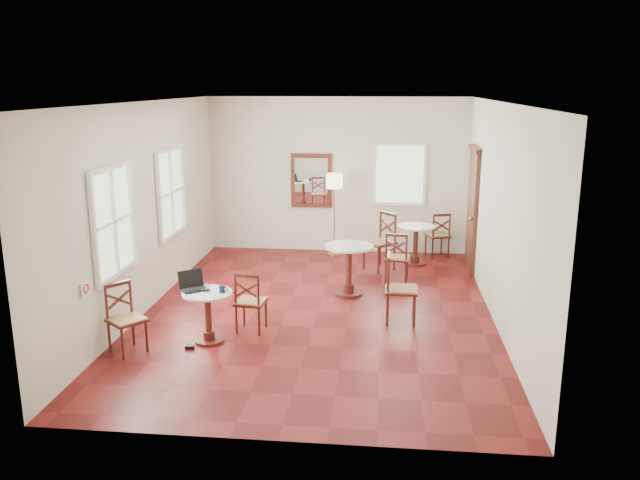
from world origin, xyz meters
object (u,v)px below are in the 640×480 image
at_px(chair_back_b, 381,242).
at_px(chair_mid_b, 399,289).
at_px(chair_near_b, 126,319).
at_px(cafe_table_mid, 349,264).
at_px(chair_near_a, 250,302).
at_px(chair_back_a, 438,235).
at_px(cafe_table_back, 416,241).
at_px(laptop, 193,285).
at_px(floor_lamp, 334,187).
at_px(water_glass, 207,288).
at_px(mouse, 205,290).
at_px(cafe_table_near, 208,311).
at_px(chair_mid_a, 397,258).
at_px(power_adapter, 190,347).
at_px(navy_mug, 222,289).

bearing_deg(chair_back_b, chair_mid_b, -36.51).
distance_m(chair_near_b, chair_mid_b, 3.64).
distance_m(cafe_table_mid, chair_near_a, 2.04).
bearing_deg(cafe_table_mid, chair_back_a, 57.16).
relative_size(cafe_table_back, laptop, 1.71).
bearing_deg(floor_lamp, water_glass, -105.62).
height_order(chair_mid_b, mouse, chair_mid_b).
height_order(cafe_table_near, water_glass, water_glass).
relative_size(cafe_table_mid, chair_mid_b, 0.83).
relative_size(chair_back_a, mouse, 8.52).
bearing_deg(mouse, laptop, 169.30).
height_order(chair_mid_a, floor_lamp, floor_lamp).
relative_size(chair_mid_b, chair_back_a, 1.11).
distance_m(cafe_table_back, chair_near_a, 4.20).
bearing_deg(floor_lamp, chair_back_b, -44.00).
distance_m(chair_near_b, mouse, 1.02).
relative_size(cafe_table_back, power_adapter, 6.84).
height_order(chair_mid_b, floor_lamp, floor_lamp).
xyz_separation_m(cafe_table_near, chair_back_a, (3.23, 4.48, 0.02)).
relative_size(chair_back_a, chair_back_b, 0.86).
bearing_deg(chair_near_b, chair_back_a, -1.94).
bearing_deg(chair_near_b, cafe_table_mid, -8.07).
height_order(chair_near_a, chair_mid_a, chair_mid_a).
relative_size(cafe_table_mid, mouse, 7.84).
bearing_deg(power_adapter, floor_lamp, 72.92).
xyz_separation_m(cafe_table_back, chair_mid_b, (-0.35, -2.94, 0.03)).
relative_size(cafe_table_mid, water_glass, 7.33).
bearing_deg(cafe_table_back, chair_near_b, -130.75).
relative_size(cafe_table_mid, chair_back_a, 0.92).
distance_m(cafe_table_back, chair_mid_b, 2.96).
height_order(chair_near_a, navy_mug, chair_near_a).
distance_m(cafe_table_near, chair_mid_b, 2.63).
bearing_deg(laptop, chair_back_b, 17.33).
bearing_deg(navy_mug, chair_near_b, -160.33).
distance_m(cafe_table_mid, cafe_table_back, 2.16).
height_order(cafe_table_near, laptop, laptop).
bearing_deg(chair_back_a, cafe_table_near, 34.57).
bearing_deg(cafe_table_back, chair_near_a, -123.70).
relative_size(chair_mid_a, navy_mug, 7.60).
relative_size(chair_near_a, water_glass, 7.63).
distance_m(cafe_table_back, mouse, 4.81).
bearing_deg(chair_back_a, chair_mid_a, 45.31).
height_order(water_glass, power_adapter, water_glass).
bearing_deg(floor_lamp, cafe_table_mid, -79.77).
xyz_separation_m(cafe_table_mid, chair_mid_a, (0.76, 0.70, -0.06)).
bearing_deg(cafe_table_back, floor_lamp, 161.72).
bearing_deg(power_adapter, chair_near_a, 46.12).
relative_size(chair_back_a, water_glass, 7.97).
distance_m(cafe_table_near, chair_near_a, 0.63).
distance_m(chair_near_a, chair_mid_b, 2.06).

